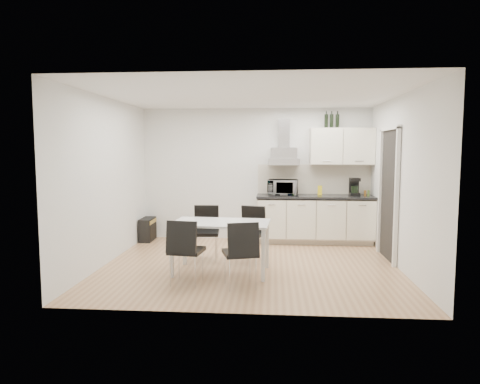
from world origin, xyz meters
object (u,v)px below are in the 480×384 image
object	(u,v)px
chair_far_left	(206,234)
floor_speaker	(189,231)
guitar_amp	(148,229)
dining_table	(221,227)
chair_near_right	(240,254)
kitchenette	(317,200)
chair_near_left	(187,251)
chair_far_right	(250,235)

from	to	relation	value
chair_far_left	floor_speaker	xyz separation A→B (m)	(-0.62, 1.67, -0.28)
guitar_amp	floor_speaker	size ratio (longest dim) A/B	1.69
dining_table	chair_far_left	xyz separation A→B (m)	(-0.33, 0.67, -0.23)
chair_near_right	floor_speaker	world-z (taller)	chair_near_right
kitchenette	chair_far_left	bearing A→B (deg)	-141.77
kitchenette	chair_near_left	distance (m)	3.39
chair_far_right	guitar_amp	xyz separation A→B (m)	(-2.10, 1.45, -0.22)
kitchenette	dining_table	xyz separation A→B (m)	(-1.58, -2.18, -0.16)
chair_near_right	chair_far_right	bearing A→B (deg)	71.36
chair_near_left	guitar_amp	bearing A→B (deg)	123.75
chair_near_left	floor_speaker	bearing A→B (deg)	108.01
chair_far_left	chair_near_right	xyz separation A→B (m)	(0.66, -1.31, 0.00)
chair_far_left	floor_speaker	bearing A→B (deg)	-73.91
chair_far_right	floor_speaker	distance (m)	2.18
kitchenette	dining_table	bearing A→B (deg)	-125.95
chair_far_right	chair_near_left	bearing A→B (deg)	73.23
kitchenette	chair_far_right	xyz separation A→B (m)	(-1.20, -1.53, -0.39)
chair_far_left	floor_speaker	distance (m)	1.80
kitchenette	chair_near_left	world-z (taller)	kitchenette
dining_table	floor_speaker	xyz separation A→B (m)	(-0.95, 2.34, -0.51)
chair_near_right	kitchenette	bearing A→B (deg)	49.65
chair_far_right	chair_near_left	xyz separation A→B (m)	(-0.77, -1.20, 0.00)
dining_table	chair_near_right	distance (m)	0.75
dining_table	floor_speaker	world-z (taller)	dining_table
kitchenette	chair_far_right	world-z (taller)	kitchenette
chair_far_right	chair_near_right	bearing A→B (deg)	103.72
kitchenette	chair_near_right	xyz separation A→B (m)	(-1.25, -2.81, -0.39)
chair_far_left	chair_near_right	bearing A→B (deg)	112.61
kitchenette	dining_table	distance (m)	2.69
dining_table	chair_near_left	world-z (taller)	chair_near_left
dining_table	chair_far_left	size ratio (longest dim) A/B	1.63
chair_far_left	chair_far_right	distance (m)	0.71
chair_near_right	floor_speaker	size ratio (longest dim) A/B	2.76
kitchenette	chair_near_left	size ratio (longest dim) A/B	2.86
floor_speaker	chair_near_left	bearing A→B (deg)	-64.05
kitchenette	chair_near_right	bearing A→B (deg)	-114.00
dining_table	chair_near_right	size ratio (longest dim) A/B	1.63
guitar_amp	floor_speaker	xyz separation A→B (m)	(0.77, 0.25, -0.06)
kitchenette	floor_speaker	size ratio (longest dim) A/B	7.89
dining_table	chair_far_right	xyz separation A→B (m)	(0.38, 0.64, -0.23)
chair_far_right	dining_table	bearing A→B (deg)	75.62
chair_near_right	guitar_amp	world-z (taller)	chair_near_right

